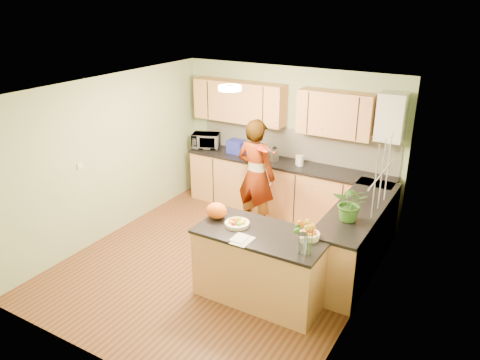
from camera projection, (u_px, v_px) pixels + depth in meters
The scene contains 28 objects.
floor at pixel (220, 262), 6.73m from camera, with size 4.50×4.50×0.00m, color #522917.
ceiling at pixel (217, 89), 5.80m from camera, with size 4.00×4.50×0.02m, color white.
wall_back at pixel (289, 140), 8.07m from camera, with size 4.00×0.02×2.50m, color #93AD7B.
wall_front at pixel (92, 258), 4.47m from camera, with size 4.00×0.02×2.50m, color #93AD7B.
wall_left at pixel (110, 157), 7.21m from camera, with size 0.02×4.50×2.50m, color #93AD7B.
wall_right at pixel (366, 215), 5.33m from camera, with size 0.02×4.50×2.50m, color #93AD7B.
back_counter at pixel (286, 188), 8.07m from camera, with size 3.64×0.62×0.94m.
right_counter at pixel (357, 238), 6.44m from camera, with size 0.62×2.24×0.94m.
splashback at pixel (294, 144), 8.03m from camera, with size 3.60×0.02×0.52m, color silver.
upper_cabinets at pixel (277, 106), 7.79m from camera, with size 3.20×0.34×0.70m.
boiler at pixel (391, 117), 6.91m from camera, with size 0.40×0.30×0.86m.
window_right at pixel (382, 174), 5.70m from camera, with size 0.01×1.30×1.05m.
light_switch at pixel (80, 166), 6.70m from camera, with size 0.02×0.09×0.09m, color silver.
ceiling_lamp at pixel (230, 88), 6.06m from camera, with size 0.30×0.30×0.07m.
peninsula_island at pixel (261, 265), 5.81m from camera, with size 1.61×0.82×0.92m.
fruit_dish at pixel (237, 222), 5.79m from camera, with size 0.31×0.31×0.11m.
orange_bowl at pixel (310, 234), 5.48m from camera, with size 0.24×0.24×0.14m.
flower_vase at pixel (304, 226), 5.10m from camera, with size 0.26×0.26×0.49m.
orange_bag at pixel (217, 211), 5.96m from camera, with size 0.27×0.23×0.21m, color orange.
papers at pixel (242, 240), 5.44m from camera, with size 0.20×0.28×0.01m, color silver.
violinist at pixel (256, 176), 7.39m from camera, with size 0.67×0.44×1.84m, color #E9AB8E.
violin at pixel (261, 148), 6.91m from camera, with size 0.56×0.22×0.11m, color #4D0C04, non-canonical shape.
microwave at pixel (206, 141), 8.62m from camera, with size 0.49×0.33×0.27m, color silver.
blue_box at pixel (236, 147), 8.33m from camera, with size 0.30×0.22×0.24m, color #212898.
kettle at pixel (274, 154), 7.96m from camera, with size 0.16×0.16×0.29m.
jar_cream at pixel (299, 160), 7.79m from camera, with size 0.10×0.10×0.16m, color beige.
jar_white at pixel (300, 161), 7.73m from camera, with size 0.11×0.11×0.17m, color silver.
potted_plant at pixel (351, 203), 5.81m from camera, with size 0.43×0.37×0.48m, color #376B23.
Camera 1 is at (3.18, -4.87, 3.60)m, focal length 35.00 mm.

